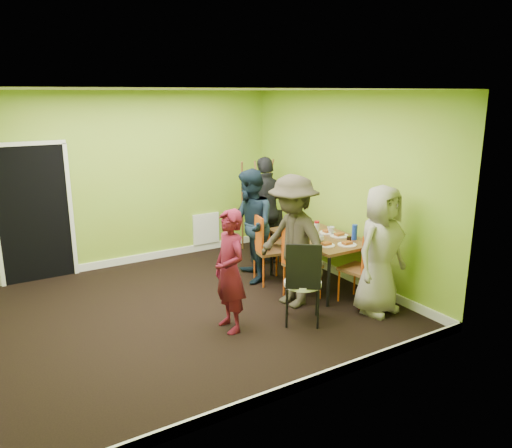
{
  "coord_description": "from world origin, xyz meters",
  "views": [
    {
      "loc": [
        -2.41,
        -5.61,
        2.77
      ],
      "look_at": [
        1.0,
        0.0,
        1.03
      ],
      "focal_mm": 35.0,
      "sensor_mm": 36.0,
      "label": 1
    }
  ],
  "objects_px": {
    "dining_table": "(320,240)",
    "person_left_near": "(293,242)",
    "chair_left_near": "(298,259)",
    "person_standing": "(230,271)",
    "person_back_end": "(266,211)",
    "thermos": "(317,231)",
    "easel": "(255,207)",
    "blue_bottle": "(355,232)",
    "chair_front_end": "(364,264)",
    "orange_bottle": "(315,231)",
    "chair_bentwood": "(303,279)",
    "person_front_end": "(380,250)",
    "chair_back_end": "(272,227)",
    "chair_left_far": "(265,245)",
    "person_left_far": "(250,226)"
  },
  "relations": [
    {
      "from": "dining_table",
      "to": "person_left_near",
      "type": "height_order",
      "value": "person_left_near"
    },
    {
      "from": "dining_table",
      "to": "chair_left_near",
      "type": "xyz_separation_m",
      "value": [
        -0.59,
        -0.26,
        -0.12
      ]
    },
    {
      "from": "person_standing",
      "to": "person_back_end",
      "type": "distance_m",
      "value": 2.48
    },
    {
      "from": "chair_left_near",
      "to": "thermos",
      "type": "height_order",
      "value": "chair_left_near"
    },
    {
      "from": "chair_left_near",
      "to": "easel",
      "type": "relative_size",
      "value": 0.61
    },
    {
      "from": "blue_bottle",
      "to": "chair_front_end",
      "type": "bearing_deg",
      "value": -116.81
    },
    {
      "from": "dining_table",
      "to": "person_back_end",
      "type": "bearing_deg",
      "value": 96.37
    },
    {
      "from": "orange_bottle",
      "to": "person_back_end",
      "type": "relative_size",
      "value": 0.04
    },
    {
      "from": "chair_bentwood",
      "to": "person_back_end",
      "type": "relative_size",
      "value": 0.6
    },
    {
      "from": "person_standing",
      "to": "person_left_near",
      "type": "xyz_separation_m",
      "value": [
        1.05,
        0.21,
        0.14
      ]
    },
    {
      "from": "chair_left_near",
      "to": "person_standing",
      "type": "distance_m",
      "value": 1.27
    },
    {
      "from": "person_front_end",
      "to": "thermos",
      "type": "bearing_deg",
      "value": 89.36
    },
    {
      "from": "chair_left_near",
      "to": "person_standing",
      "type": "xyz_separation_m",
      "value": [
        -1.22,
        -0.32,
        0.17
      ]
    },
    {
      "from": "thermos",
      "to": "chair_back_end",
      "type": "bearing_deg",
      "value": 88.39
    },
    {
      "from": "blue_bottle",
      "to": "person_front_end",
      "type": "xyz_separation_m",
      "value": [
        -0.23,
        -0.74,
        -0.02
      ]
    },
    {
      "from": "chair_left_far",
      "to": "person_standing",
      "type": "distance_m",
      "value": 1.59
    },
    {
      "from": "orange_bottle",
      "to": "person_left_near",
      "type": "bearing_deg",
      "value": -146.65
    },
    {
      "from": "person_back_end",
      "to": "chair_left_near",
      "type": "bearing_deg",
      "value": 81.44
    },
    {
      "from": "chair_back_end",
      "to": "blue_bottle",
      "type": "relative_size",
      "value": 4.1
    },
    {
      "from": "chair_left_far",
      "to": "person_front_end",
      "type": "height_order",
      "value": "person_front_end"
    },
    {
      "from": "thermos",
      "to": "orange_bottle",
      "type": "distance_m",
      "value": 0.22
    },
    {
      "from": "blue_bottle",
      "to": "person_left_near",
      "type": "xyz_separation_m",
      "value": [
        -1.05,
        0.03,
        0.02
      ]
    },
    {
      "from": "chair_left_far",
      "to": "person_standing",
      "type": "relative_size",
      "value": 0.7
    },
    {
      "from": "chair_left_far",
      "to": "blue_bottle",
      "type": "bearing_deg",
      "value": 56.85
    },
    {
      "from": "chair_left_near",
      "to": "easel",
      "type": "height_order",
      "value": "easel"
    },
    {
      "from": "chair_left_near",
      "to": "easel",
      "type": "xyz_separation_m",
      "value": [
        0.6,
        2.11,
        0.25
      ]
    },
    {
      "from": "chair_bentwood",
      "to": "person_left_near",
      "type": "distance_m",
      "value": 0.68
    },
    {
      "from": "dining_table",
      "to": "chair_front_end",
      "type": "distance_m",
      "value": 0.86
    },
    {
      "from": "dining_table",
      "to": "orange_bottle",
      "type": "distance_m",
      "value": 0.15
    },
    {
      "from": "chair_left_far",
      "to": "chair_left_near",
      "type": "relative_size",
      "value": 1.03
    },
    {
      "from": "chair_front_end",
      "to": "dining_table",
      "type": "bearing_deg",
      "value": 83.67
    },
    {
      "from": "person_front_end",
      "to": "chair_left_near",
      "type": "bearing_deg",
      "value": 116.87
    },
    {
      "from": "person_front_end",
      "to": "person_left_near",
      "type": "bearing_deg",
      "value": 127.1
    },
    {
      "from": "chair_front_end",
      "to": "person_left_near",
      "type": "xyz_separation_m",
      "value": [
        -0.82,
        0.48,
        0.32
      ]
    },
    {
      "from": "chair_back_end",
      "to": "person_left_far",
      "type": "xyz_separation_m",
      "value": [
        -0.7,
        -0.46,
        0.22
      ]
    },
    {
      "from": "chair_left_far",
      "to": "blue_bottle",
      "type": "relative_size",
      "value": 4.79
    },
    {
      "from": "chair_left_near",
      "to": "orange_bottle",
      "type": "xyz_separation_m",
      "value": [
        0.59,
        0.38,
        0.22
      ]
    },
    {
      "from": "person_back_end",
      "to": "person_front_end",
      "type": "bearing_deg",
      "value": 102.85
    },
    {
      "from": "person_left_near",
      "to": "person_back_end",
      "type": "distance_m",
      "value": 1.73
    },
    {
      "from": "dining_table",
      "to": "person_back_end",
      "type": "height_order",
      "value": "person_back_end"
    },
    {
      "from": "chair_left_far",
      "to": "orange_bottle",
      "type": "relative_size",
      "value": 13.66
    },
    {
      "from": "chair_left_near",
      "to": "person_left_far",
      "type": "bearing_deg",
      "value": -170.05
    },
    {
      "from": "chair_back_end",
      "to": "orange_bottle",
      "type": "bearing_deg",
      "value": 100.18
    },
    {
      "from": "chair_left_near",
      "to": "person_front_end",
      "type": "relative_size",
      "value": 0.61
    },
    {
      "from": "easel",
      "to": "thermos",
      "type": "distance_m",
      "value": 1.91
    },
    {
      "from": "chair_left_near",
      "to": "person_left_near",
      "type": "xyz_separation_m",
      "value": [
        -0.16,
        -0.11,
        0.31
      ]
    },
    {
      "from": "chair_left_near",
      "to": "chair_front_end",
      "type": "bearing_deg",
      "value": 46.92
    },
    {
      "from": "blue_bottle",
      "to": "orange_bottle",
      "type": "bearing_deg",
      "value": 119.85
    },
    {
      "from": "thermos",
      "to": "blue_bottle",
      "type": "bearing_deg",
      "value": -40.15
    },
    {
      "from": "chair_left_far",
      "to": "person_back_end",
      "type": "relative_size",
      "value": 0.59
    }
  ]
}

